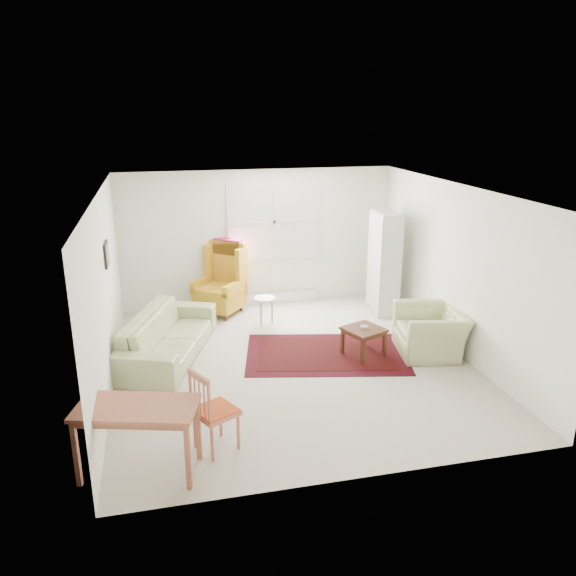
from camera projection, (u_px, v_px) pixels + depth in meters
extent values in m
cube|color=beige|center=(293.00, 363.00, 8.16)|extent=(5.00, 5.50, 0.01)
cube|color=white|center=(293.00, 190.00, 7.40)|extent=(5.00, 5.50, 0.01)
cube|color=white|center=(258.00, 238.00, 10.33)|extent=(5.00, 0.04, 2.50)
cube|color=white|center=(362.00, 365.00, 5.23)|extent=(5.00, 0.04, 2.50)
cube|color=white|center=(105.00, 294.00, 7.24)|extent=(0.04, 5.50, 2.50)
cube|color=white|center=(456.00, 269.00, 8.32)|extent=(0.04, 5.50, 2.50)
cube|color=white|center=(274.00, 221.00, 10.29)|extent=(1.72, 0.06, 1.42)
cube|color=white|center=(274.00, 221.00, 10.28)|extent=(1.60, 0.02, 1.30)
cube|color=silver|center=(275.00, 298.00, 10.68)|extent=(1.60, 0.12, 0.18)
cube|color=black|center=(106.00, 254.00, 7.59)|extent=(0.03, 0.42, 0.32)
cube|color=olive|center=(108.00, 254.00, 7.59)|extent=(0.01, 0.34, 0.24)
imported|color=tan|center=(168.00, 327.00, 8.25)|extent=(1.62, 2.46, 0.93)
imported|color=tan|center=(431.00, 327.00, 8.39)|extent=(1.09, 1.20, 0.82)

